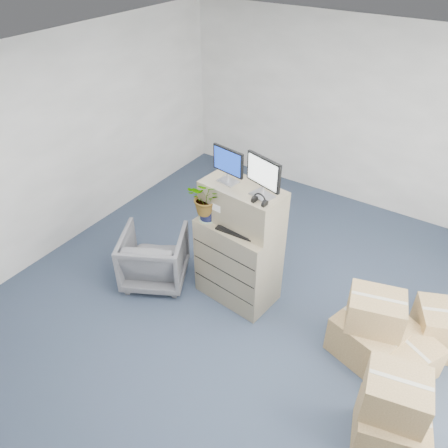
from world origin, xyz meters
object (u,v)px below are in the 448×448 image
(filing_cabinet_lower, at_px, (238,260))
(water_bottle, at_px, (252,214))
(keyboard, at_px, (237,230))
(potted_plant, at_px, (207,202))
(monitor_right, at_px, (263,175))
(monitor_left, at_px, (228,164))
(office_chair, at_px, (154,255))

(filing_cabinet_lower, height_order, water_bottle, water_bottle)
(keyboard, height_order, potted_plant, potted_plant)
(monitor_right, xyz_separation_m, potted_plant, (-0.61, -0.12, -0.47))
(monitor_left, height_order, keyboard, monitor_left)
(monitor_right, relative_size, office_chair, 0.56)
(potted_plant, distance_m, office_chair, 1.16)
(monitor_left, xyz_separation_m, monitor_right, (0.45, -0.04, 0.02))
(monitor_right, bearing_deg, keyboard, -131.71)
(monitor_right, distance_m, water_bottle, 0.58)
(keyboard, relative_size, office_chair, 0.56)
(water_bottle, relative_size, office_chair, 0.37)
(monitor_right, height_order, potted_plant, monitor_right)
(monitor_left, bearing_deg, water_bottle, 14.02)
(keyboard, distance_m, water_bottle, 0.25)
(water_bottle, bearing_deg, filing_cabinet_lower, -149.31)
(filing_cabinet_lower, xyz_separation_m, potted_plant, (-0.35, -0.12, 0.77))
(filing_cabinet_lower, height_order, office_chair, filing_cabinet_lower)
(monitor_right, bearing_deg, potted_plant, -152.23)
(filing_cabinet_lower, bearing_deg, water_bottle, 36.85)
(keyboard, height_order, office_chair, keyboard)
(keyboard, xyz_separation_m, office_chair, (-1.07, -0.23, -0.68))
(monitor_left, relative_size, office_chair, 0.51)
(potted_plant, relative_size, office_chair, 0.64)
(filing_cabinet_lower, distance_m, potted_plant, 0.85)
(keyboard, xyz_separation_m, potted_plant, (-0.40, 0.01, 0.23))
(keyboard, bearing_deg, monitor_left, 139.65)
(filing_cabinet_lower, xyz_separation_m, office_chair, (-1.02, -0.36, -0.14))
(water_bottle, bearing_deg, monitor_right, -26.32)
(filing_cabinet_lower, xyz_separation_m, monitor_left, (-0.18, 0.05, 1.21))
(water_bottle, height_order, potted_plant, potted_plant)
(monitor_left, distance_m, monitor_right, 0.45)
(filing_cabinet_lower, relative_size, keyboard, 2.40)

